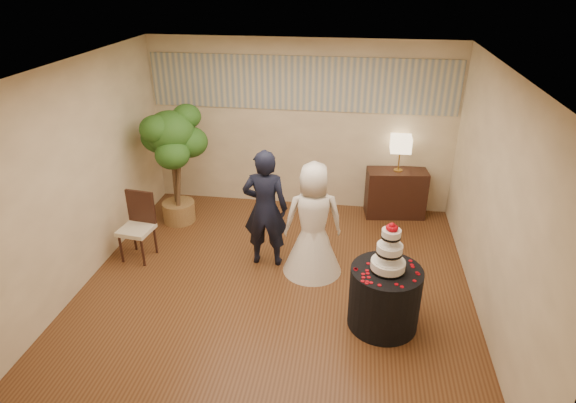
% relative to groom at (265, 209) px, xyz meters
% --- Properties ---
extents(floor, '(5.00, 5.00, 0.00)m').
position_rel_groom_xyz_m(floor, '(0.23, -0.56, -0.84)').
color(floor, brown).
rests_on(floor, ground).
extents(ceiling, '(5.00, 5.00, 0.00)m').
position_rel_groom_xyz_m(ceiling, '(0.23, -0.56, 1.96)').
color(ceiling, white).
rests_on(ceiling, wall_back).
extents(wall_back, '(5.00, 0.06, 2.80)m').
position_rel_groom_xyz_m(wall_back, '(0.23, 1.94, 0.56)').
color(wall_back, beige).
rests_on(wall_back, ground).
extents(wall_front, '(5.00, 0.06, 2.80)m').
position_rel_groom_xyz_m(wall_front, '(0.23, -3.06, 0.56)').
color(wall_front, beige).
rests_on(wall_front, ground).
extents(wall_left, '(0.06, 5.00, 2.80)m').
position_rel_groom_xyz_m(wall_left, '(-2.27, -0.56, 0.56)').
color(wall_left, beige).
rests_on(wall_left, ground).
extents(wall_right, '(0.06, 5.00, 2.80)m').
position_rel_groom_xyz_m(wall_right, '(2.73, -0.56, 0.56)').
color(wall_right, beige).
rests_on(wall_right, ground).
extents(mural_border, '(4.90, 0.02, 0.85)m').
position_rel_groom_xyz_m(mural_border, '(0.23, 1.92, 1.26)').
color(mural_border, '#A6AA9B').
rests_on(mural_border, wall_back).
extents(groom, '(0.62, 0.42, 1.68)m').
position_rel_groom_xyz_m(groom, '(0.00, 0.00, 0.00)').
color(groom, black).
rests_on(groom, floor).
extents(bride, '(0.93, 0.93, 1.57)m').
position_rel_groom_xyz_m(bride, '(0.66, -0.11, -0.05)').
color(bride, white).
rests_on(bride, floor).
extents(cake_table, '(0.98, 0.98, 0.75)m').
position_rel_groom_xyz_m(cake_table, '(1.58, -1.10, -0.46)').
color(cake_table, black).
rests_on(cake_table, floor).
extents(wedding_cake, '(0.39, 0.39, 0.60)m').
position_rel_groom_xyz_m(wedding_cake, '(1.58, -1.10, 0.21)').
color(wedding_cake, white).
rests_on(wedding_cake, cake_table).
extents(console, '(1.00, 0.54, 0.80)m').
position_rel_groom_xyz_m(console, '(1.85, 1.71, -0.44)').
color(console, black).
rests_on(console, floor).
extents(table_lamp, '(0.32, 0.32, 0.58)m').
position_rel_groom_xyz_m(table_lamp, '(1.85, 1.71, 0.25)').
color(table_lamp, beige).
rests_on(table_lamp, console).
extents(ficus_tree, '(1.16, 1.16, 1.94)m').
position_rel_groom_xyz_m(ficus_tree, '(-1.64, 0.98, 0.13)').
color(ficus_tree, '#295A1C').
rests_on(ficus_tree, floor).
extents(side_chair, '(0.50, 0.51, 0.97)m').
position_rel_groom_xyz_m(side_chair, '(-1.82, -0.16, -0.36)').
color(side_chair, black).
rests_on(side_chair, floor).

